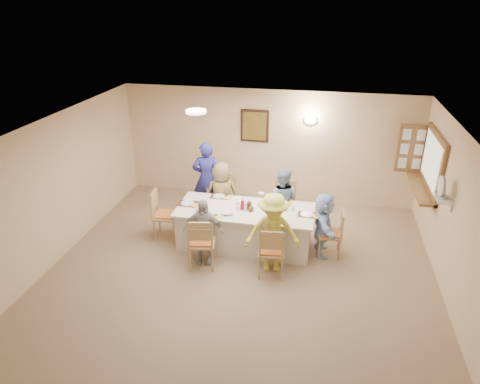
% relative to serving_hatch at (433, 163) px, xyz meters
% --- Properties ---
extents(ground, '(7.00, 7.00, 0.00)m').
position_rel_serving_hatch_xyz_m(ground, '(-3.21, -2.40, -1.50)').
color(ground, '#957559').
extents(room_walls, '(7.00, 7.00, 7.00)m').
position_rel_serving_hatch_xyz_m(room_walls, '(-3.21, -2.40, 0.01)').
color(room_walls, beige).
rests_on(room_walls, ground).
extents(wall_picture, '(0.62, 0.05, 0.72)m').
position_rel_serving_hatch_xyz_m(wall_picture, '(-3.51, 1.06, 0.20)').
color(wall_picture, '#311B11').
rests_on(wall_picture, room_walls).
extents(wall_sconce, '(0.26, 0.09, 0.18)m').
position_rel_serving_hatch_xyz_m(wall_sconce, '(-2.31, 1.04, 0.40)').
color(wall_sconce, white).
rests_on(wall_sconce, room_walls).
extents(ceiling_light, '(0.36, 0.36, 0.05)m').
position_rel_serving_hatch_xyz_m(ceiling_light, '(-4.21, -0.90, 0.97)').
color(ceiling_light, white).
rests_on(ceiling_light, room_walls).
extents(serving_hatch, '(0.06, 1.50, 1.15)m').
position_rel_serving_hatch_xyz_m(serving_hatch, '(0.00, 0.00, 0.00)').
color(serving_hatch, brown).
rests_on(serving_hatch, room_walls).
extents(hatch_sill, '(0.30, 1.50, 0.05)m').
position_rel_serving_hatch_xyz_m(hatch_sill, '(-0.12, 0.00, -0.53)').
color(hatch_sill, brown).
rests_on(hatch_sill, room_walls).
extents(shutter_door, '(0.55, 0.04, 1.00)m').
position_rel_serving_hatch_xyz_m(shutter_door, '(-0.26, 0.76, 0.00)').
color(shutter_door, brown).
rests_on(shutter_door, room_walls).
extents(fan_shelf, '(0.22, 0.36, 0.03)m').
position_rel_serving_hatch_xyz_m(fan_shelf, '(-0.08, -1.35, -0.10)').
color(fan_shelf, white).
rests_on(fan_shelf, room_walls).
extents(desk_fan, '(0.30, 0.30, 0.28)m').
position_rel_serving_hatch_xyz_m(desk_fan, '(-0.11, -1.35, 0.05)').
color(desk_fan, '#A5A5A8').
rests_on(desk_fan, fan_shelf).
extents(dining_table, '(2.50, 1.06, 0.76)m').
position_rel_serving_hatch_xyz_m(dining_table, '(-3.30, -1.09, -1.12)').
color(dining_table, silver).
rests_on(dining_table, ground).
extents(chair_back_left, '(0.51, 0.51, 1.02)m').
position_rel_serving_hatch_xyz_m(chair_back_left, '(-3.90, -0.29, -0.99)').
color(chair_back_left, tan).
rests_on(chair_back_left, ground).
extents(chair_back_right, '(0.53, 0.53, 0.98)m').
position_rel_serving_hatch_xyz_m(chair_back_right, '(-2.70, -0.29, -1.01)').
color(chair_back_right, tan).
rests_on(chair_back_right, ground).
extents(chair_front_left, '(0.55, 0.55, 0.97)m').
position_rel_serving_hatch_xyz_m(chair_front_left, '(-3.90, -1.89, -1.01)').
color(chair_front_left, tan).
rests_on(chair_front_left, ground).
extents(chair_front_right, '(0.49, 0.49, 0.93)m').
position_rel_serving_hatch_xyz_m(chair_front_right, '(-2.70, -1.89, -1.03)').
color(chair_front_right, tan).
rests_on(chair_front_right, ground).
extents(chair_left_end, '(0.51, 0.51, 0.97)m').
position_rel_serving_hatch_xyz_m(chair_left_end, '(-4.85, -1.09, -1.02)').
color(chair_left_end, tan).
rests_on(chair_left_end, ground).
extents(chair_right_end, '(0.44, 0.44, 0.88)m').
position_rel_serving_hatch_xyz_m(chair_right_end, '(-1.75, -1.09, -1.06)').
color(chair_right_end, tan).
rests_on(chair_right_end, ground).
extents(diner_back_left, '(0.84, 0.70, 1.36)m').
position_rel_serving_hatch_xyz_m(diner_back_left, '(-3.90, -0.41, -0.82)').
color(diner_back_left, olive).
rests_on(diner_back_left, ground).
extents(diner_back_right, '(0.78, 0.67, 1.34)m').
position_rel_serving_hatch_xyz_m(diner_back_right, '(-2.70, -0.41, -0.83)').
color(diner_back_right, '#7E93AE').
rests_on(diner_back_right, ground).
extents(diner_front_left, '(0.76, 0.40, 1.22)m').
position_rel_serving_hatch_xyz_m(diner_front_left, '(-3.90, -1.77, -0.89)').
color(diner_front_left, '#A2A2A2').
rests_on(diner_front_left, ground).
extents(diner_front_right, '(1.13, 0.89, 1.43)m').
position_rel_serving_hatch_xyz_m(diner_front_right, '(-2.70, -1.77, -0.79)').
color(diner_front_right, '#D3D047').
rests_on(diner_front_right, ground).
extents(diner_right_end, '(1.19, 0.59, 1.20)m').
position_rel_serving_hatch_xyz_m(diner_right_end, '(-1.88, -1.09, -0.90)').
color(diner_right_end, '#AACEFF').
rests_on(diner_right_end, ground).
extents(caregiver, '(0.76, 0.66, 1.60)m').
position_rel_serving_hatch_xyz_m(caregiver, '(-4.35, 0.06, -0.70)').
color(caregiver, navy).
rests_on(caregiver, ground).
extents(placemat_fl, '(0.34, 0.25, 0.01)m').
position_rel_serving_hatch_xyz_m(placemat_fl, '(-3.90, -1.51, -0.74)').
color(placemat_fl, '#472B19').
rests_on(placemat_fl, dining_table).
extents(plate_fl, '(0.25, 0.25, 0.02)m').
position_rel_serving_hatch_xyz_m(plate_fl, '(-3.90, -1.51, -0.73)').
color(plate_fl, white).
rests_on(plate_fl, dining_table).
extents(napkin_fl, '(0.15, 0.15, 0.01)m').
position_rel_serving_hatch_xyz_m(napkin_fl, '(-3.72, -1.56, -0.73)').
color(napkin_fl, gold).
rests_on(napkin_fl, dining_table).
extents(placemat_fr, '(0.35, 0.26, 0.01)m').
position_rel_serving_hatch_xyz_m(placemat_fr, '(-2.70, -1.51, -0.74)').
color(placemat_fr, '#472B19').
rests_on(placemat_fr, dining_table).
extents(plate_fr, '(0.23, 0.23, 0.01)m').
position_rel_serving_hatch_xyz_m(plate_fr, '(-2.70, -1.51, -0.73)').
color(plate_fr, white).
rests_on(plate_fr, dining_table).
extents(napkin_fr, '(0.15, 0.15, 0.01)m').
position_rel_serving_hatch_xyz_m(napkin_fr, '(-2.52, -1.56, -0.73)').
color(napkin_fr, gold).
rests_on(napkin_fr, dining_table).
extents(placemat_bl, '(0.33, 0.24, 0.01)m').
position_rel_serving_hatch_xyz_m(placemat_bl, '(-3.90, -0.67, -0.74)').
color(placemat_bl, '#472B19').
rests_on(placemat_bl, dining_table).
extents(plate_bl, '(0.22, 0.22, 0.01)m').
position_rel_serving_hatch_xyz_m(plate_bl, '(-3.90, -0.67, -0.73)').
color(plate_bl, white).
rests_on(plate_bl, dining_table).
extents(napkin_bl, '(0.13, 0.13, 0.01)m').
position_rel_serving_hatch_xyz_m(napkin_bl, '(-3.72, -0.72, -0.73)').
color(napkin_bl, gold).
rests_on(napkin_bl, dining_table).
extents(placemat_br, '(0.34, 0.26, 0.01)m').
position_rel_serving_hatch_xyz_m(placemat_br, '(-2.70, -0.67, -0.74)').
color(placemat_br, '#472B19').
rests_on(placemat_br, dining_table).
extents(plate_br, '(0.24, 0.24, 0.02)m').
position_rel_serving_hatch_xyz_m(plate_br, '(-2.70, -0.67, -0.73)').
color(plate_br, white).
rests_on(plate_br, dining_table).
extents(napkin_br, '(0.14, 0.14, 0.01)m').
position_rel_serving_hatch_xyz_m(napkin_br, '(-2.52, -0.72, -0.73)').
color(napkin_br, gold).
rests_on(napkin_br, dining_table).
extents(placemat_le, '(0.37, 0.28, 0.01)m').
position_rel_serving_hatch_xyz_m(placemat_le, '(-4.40, -1.09, -0.74)').
color(placemat_le, '#472B19').
rests_on(placemat_le, dining_table).
extents(plate_le, '(0.24, 0.24, 0.02)m').
position_rel_serving_hatch_xyz_m(plate_le, '(-4.40, -1.09, -0.73)').
color(plate_le, white).
rests_on(plate_le, dining_table).
extents(napkin_le, '(0.14, 0.14, 0.01)m').
position_rel_serving_hatch_xyz_m(napkin_le, '(-4.22, -1.14, -0.73)').
color(napkin_le, gold).
rests_on(napkin_le, dining_table).
extents(placemat_re, '(0.33, 0.24, 0.01)m').
position_rel_serving_hatch_xyz_m(placemat_re, '(-2.18, -1.09, -0.74)').
color(placemat_re, '#472B19').
rests_on(placemat_re, dining_table).
extents(plate_re, '(0.23, 0.23, 0.01)m').
position_rel_serving_hatch_xyz_m(plate_re, '(-2.18, -1.09, -0.73)').
color(plate_re, white).
rests_on(plate_re, dining_table).
extents(napkin_re, '(0.14, 0.14, 0.01)m').
position_rel_serving_hatch_xyz_m(napkin_re, '(-2.00, -1.14, -0.73)').
color(napkin_re, gold).
rests_on(napkin_re, dining_table).
extents(teacup_a, '(0.19, 0.19, 0.10)m').
position_rel_serving_hatch_xyz_m(teacup_a, '(-4.07, -1.41, -0.69)').
color(teacup_a, white).
rests_on(teacup_a, dining_table).
extents(teacup_b, '(0.08, 0.08, 0.07)m').
position_rel_serving_hatch_xyz_m(teacup_b, '(-2.89, -0.55, -0.70)').
color(teacup_b, white).
rests_on(teacup_b, dining_table).
extents(bowl_a, '(0.37, 0.37, 0.05)m').
position_rel_serving_hatch_xyz_m(bowl_a, '(-3.57, -1.34, -0.71)').
color(bowl_a, white).
rests_on(bowl_a, dining_table).
extents(bowl_b, '(0.33, 0.33, 0.06)m').
position_rel_serving_hatch_xyz_m(bowl_b, '(-2.96, -0.82, -0.71)').
color(bowl_b, white).
rests_on(bowl_b, dining_table).
extents(condiment_ketchup, '(0.13, 0.13, 0.22)m').
position_rel_serving_hatch_xyz_m(condiment_ketchup, '(-3.34, -1.11, -0.63)').
color(condiment_ketchup, '#A90E27').
rests_on(condiment_ketchup, dining_table).
extents(condiment_brown, '(0.14, 0.14, 0.19)m').
position_rel_serving_hatch_xyz_m(condiment_brown, '(-3.23, -1.07, -0.65)').
color(condiment_brown, '#5C3318').
rests_on(condiment_brown, dining_table).
extents(condiment_malt, '(0.16, 0.16, 0.14)m').
position_rel_serving_hatch_xyz_m(condiment_malt, '(-3.18, -1.15, -0.67)').
color(condiment_malt, '#5C3318').
rests_on(condiment_malt, dining_table).
extents(drinking_glass, '(0.07, 0.07, 0.11)m').
position_rel_serving_hatch_xyz_m(drinking_glass, '(-3.45, -1.04, -0.68)').
color(drinking_glass, silver).
rests_on(drinking_glass, dining_table).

